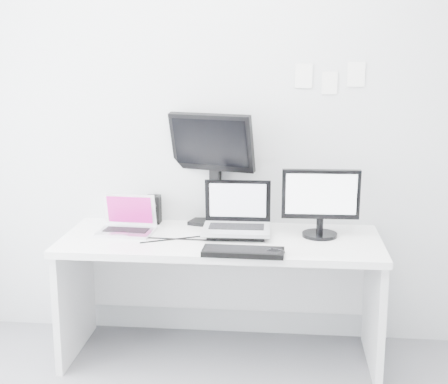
{
  "coord_description": "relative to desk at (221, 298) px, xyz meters",
  "views": [
    {
      "loc": [
        0.35,
        -2.18,
        1.76
      ],
      "look_at": [
        0.02,
        1.23,
        1.0
      ],
      "focal_mm": 50.98,
      "sensor_mm": 36.0,
      "label": 1
    }
  ],
  "objects": [
    {
      "name": "back_wall",
      "position": [
        0.0,
        0.35,
        0.99
      ],
      "size": [
        3.6,
        0.0,
        3.6
      ],
      "primitive_type": "plane",
      "rotation": [
        1.57,
        0.0,
        0.0
      ],
      "color": "silver",
      "rests_on": "ground"
    },
    {
      "name": "desk",
      "position": [
        0.0,
        0.0,
        0.0
      ],
      "size": [
        1.8,
        0.7,
        0.73
      ],
      "primitive_type": "cube",
      "color": "white",
      "rests_on": "ground"
    },
    {
      "name": "macbook",
      "position": [
        -0.55,
        0.02,
        0.48
      ],
      "size": [
        0.33,
        0.26,
        0.23
      ],
      "primitive_type": "cube",
      "rotation": [
        0.0,
        0.0,
        -0.07
      ],
      "color": "silver",
      "rests_on": "desk"
    },
    {
      "name": "speaker",
      "position": [
        -0.44,
        0.28,
        0.45
      ],
      "size": [
        0.1,
        0.1,
        0.17
      ],
      "primitive_type": "cube",
      "rotation": [
        0.0,
        0.0,
        0.2
      ],
      "color": "black",
      "rests_on": "desk"
    },
    {
      "name": "dell_laptop",
      "position": [
        0.09,
        0.03,
        0.52
      ],
      "size": [
        0.39,
        0.3,
        0.32
      ],
      "primitive_type": "cube",
      "rotation": [
        0.0,
        0.0,
        0.02
      ],
      "color": "#AEB1B6",
      "rests_on": "desk"
    },
    {
      "name": "rear_monitor",
      "position": [
        -0.08,
        0.29,
        0.71
      ],
      "size": [
        0.54,
        0.33,
        0.7
      ],
      "primitive_type": "cube",
      "rotation": [
        0.0,
        0.0,
        -0.3
      ],
      "color": "black",
      "rests_on": "desk"
    },
    {
      "name": "samsung_monitor",
      "position": [
        0.56,
        0.08,
        0.57
      ],
      "size": [
        0.44,
        0.21,
        0.4
      ],
      "primitive_type": "cube",
      "rotation": [
        0.0,
        0.0,
        0.03
      ],
      "color": "black",
      "rests_on": "desk"
    },
    {
      "name": "keyboard",
      "position": [
        0.15,
        -0.29,
        0.38
      ],
      "size": [
        0.43,
        0.16,
        0.03
      ],
      "primitive_type": "cube",
      "rotation": [
        0.0,
        0.0,
        -0.03
      ],
      "color": "black",
      "rests_on": "desk"
    },
    {
      "name": "mouse",
      "position": [
        0.31,
        -0.29,
        0.38
      ],
      "size": [
        0.11,
        0.07,
        0.04
      ],
      "primitive_type": "ellipsoid",
      "rotation": [
        0.0,
        0.0,
        -0.04
      ],
      "color": "black",
      "rests_on": "desk"
    },
    {
      "name": "wall_note_0",
      "position": [
        0.45,
        0.34,
        1.26
      ],
      "size": [
        0.1,
        0.0,
        0.14
      ],
      "primitive_type": "cube",
      "color": "white",
      "rests_on": "back_wall"
    },
    {
      "name": "wall_note_1",
      "position": [
        0.6,
        0.34,
        1.22
      ],
      "size": [
        0.09,
        0.0,
        0.13
      ],
      "primitive_type": "cube",
      "color": "white",
      "rests_on": "back_wall"
    },
    {
      "name": "wall_note_2",
      "position": [
        0.75,
        0.34,
        1.26
      ],
      "size": [
        0.1,
        0.0,
        0.14
      ],
      "primitive_type": "cube",
      "color": "white",
      "rests_on": "back_wall"
    }
  ]
}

